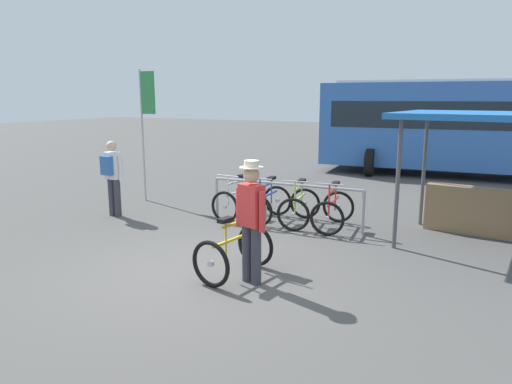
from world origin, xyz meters
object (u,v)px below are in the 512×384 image
Objects in this scene: pedestrian_with_backpack at (112,174)px; racked_bike_white at (238,200)px; banner_flag at (146,111)px; racked_bike_blue at (268,204)px; racked_bike_red at (333,211)px; racked_bike_lime at (299,207)px; featured_bicycle at (240,242)px; market_stall at (494,165)px; bus_distant at (482,123)px; person_with_featured_bike at (251,217)px.

racked_bike_white is at bearing 25.52° from pedestrian_with_backpack.
racked_bike_white is 0.35× the size of banner_flag.
racked_bike_blue is 0.98× the size of racked_bike_red.
featured_bicycle reaches higher than racked_bike_lime.
market_stall is 7.64m from banner_flag.
pedestrian_with_backpack is (-3.84, -1.22, 0.57)m from racked_bike_lime.
pedestrian_with_backpack is at bearing -164.66° from racked_bike_red.
racked_bike_red is at bearing 2.20° from racked_bike_blue.
featured_bicycle is 4.72m from market_stall.
bus_distant is at bearing 53.84° from pedestrian_with_backpack.
racked_bike_lime is at bearing 94.73° from featured_bicycle.
bus_distant is at bearing 65.76° from racked_bike_blue.
featured_bicycle is at bearing 144.54° from person_with_featured_bike.
person_with_featured_bike is at bearing -79.82° from racked_bike_lime.
pedestrian_with_backpack reaches higher than racked_bike_white.
banner_flag is (-7.59, -0.17, 0.84)m from market_stall.
racked_bike_blue and racked_bike_lime have the same top height.
racked_bike_lime is 0.36× the size of market_stall.
banner_flag reaches higher than market_stall.
banner_flag reaches higher than racked_bike_lime.
banner_flag is at bearing 174.22° from racked_bike_blue.
racked_bike_white is 0.99× the size of racked_bike_blue.
racked_bike_red is 0.92× the size of featured_bicycle.
market_stall is at bearing 8.15° from racked_bike_lime.
person_with_featured_bike is 5.97m from banner_flag.
racked_bike_white is 0.98× the size of racked_bike_red.
market_stall is at bearing 1.26° from banner_flag.
pedestrian_with_backpack is 0.51× the size of banner_flag.
person_with_featured_bike is at bearing -35.97° from banner_flag.
racked_bike_white is 1.40m from racked_bike_lime.
bus_distant is at bearing 74.41° from racked_bike_red.
market_stall is (2.87, 3.59, 0.45)m from person_with_featured_bike.
market_stall is at bearing 6.43° from racked_bike_white.
banner_flag is (-2.76, 0.38, 1.86)m from racked_bike_white.
racked_bike_red is 0.66× the size of person_with_featured_bike.
pedestrian_with_backpack is at bearing -166.77° from market_stall.
racked_bike_white is at bearing -7.78° from banner_flag.
racked_bike_lime is 0.96× the size of featured_bicycle.
market_stall is at bearing -86.32° from bus_distant.
pedestrian_with_backpack reaches higher than racked_bike_blue.
market_stall is at bearing 7.15° from racked_bike_blue.
racked_bike_white is 0.65× the size of person_with_featured_bike.
racked_bike_lime is 3.20m from person_with_featured_bike.
featured_bicycle is 0.61m from person_with_featured_bike.
featured_bicycle is 5.71m from banner_flag.
person_with_featured_bike is (1.26, -3.07, 0.58)m from racked_bike_blue.
racked_bike_red is at bearing 15.34° from pedestrian_with_backpack.
pedestrian_with_backpack is at bearing 157.88° from featured_bicycle.
banner_flag is (-4.72, 3.43, 1.28)m from person_with_featured_bike.
pedestrian_with_backpack is (-4.39, 1.88, -0.01)m from person_with_featured_bike.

